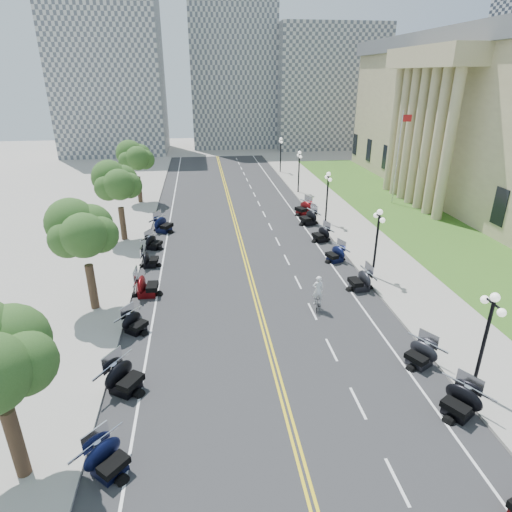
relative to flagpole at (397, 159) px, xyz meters
name	(u,v)px	position (x,y,z in m)	size (l,w,h in m)	color
ground	(261,315)	(-18.00, -22.00, -5.00)	(160.00, 160.00, 0.00)	gray
road	(243,252)	(-18.00, -12.00, -5.00)	(16.00, 90.00, 0.01)	#333335
centerline_yellow_a	(242,252)	(-18.12, -12.00, -4.99)	(0.12, 90.00, 0.00)	yellow
centerline_yellow_b	(245,252)	(-17.88, -12.00, -4.99)	(0.12, 90.00, 0.00)	yellow
edge_line_north	(320,248)	(-11.60, -12.00, -4.99)	(0.12, 90.00, 0.00)	white
edge_line_south	(164,256)	(-24.40, -12.00, -4.99)	(0.12, 90.00, 0.00)	white
lane_dash_3	(397,482)	(-14.80, -34.00, -4.99)	(0.12, 2.00, 0.00)	white
lane_dash_4	(358,403)	(-14.80, -30.00, -4.99)	(0.12, 2.00, 0.00)	white
lane_dash_5	(331,350)	(-14.80, -26.00, -4.99)	(0.12, 2.00, 0.00)	white
lane_dash_6	(312,311)	(-14.80, -22.00, -4.99)	(0.12, 2.00, 0.00)	white
lane_dash_7	(298,282)	(-14.80, -18.00, -4.99)	(0.12, 2.00, 0.00)	white
lane_dash_8	(287,260)	(-14.80, -14.00, -4.99)	(0.12, 2.00, 0.00)	white
lane_dash_9	(278,241)	(-14.80, -10.00, -4.99)	(0.12, 2.00, 0.00)	white
lane_dash_10	(270,227)	(-14.80, -6.00, -4.99)	(0.12, 2.00, 0.00)	white
lane_dash_11	(264,214)	(-14.80, -2.00, -4.99)	(0.12, 2.00, 0.00)	white
lane_dash_12	(259,204)	(-14.80, 2.00, -4.99)	(0.12, 2.00, 0.00)	white
lane_dash_13	(254,194)	(-14.80, 6.00, -4.99)	(0.12, 2.00, 0.00)	white
lane_dash_14	(250,187)	(-14.80, 10.00, -4.99)	(0.12, 2.00, 0.00)	white
lane_dash_15	(247,180)	(-14.80, 14.00, -4.99)	(0.12, 2.00, 0.00)	white
lane_dash_16	(244,174)	(-14.80, 18.00, -4.99)	(0.12, 2.00, 0.00)	white
lane_dash_17	(241,168)	(-14.80, 22.00, -4.99)	(0.12, 2.00, 0.00)	white
lane_dash_18	(239,163)	(-14.80, 26.00, -4.99)	(0.12, 2.00, 0.00)	white
lane_dash_19	(237,159)	(-14.80, 30.00, -4.99)	(0.12, 2.00, 0.00)	white
sidewalk_north	(367,245)	(-7.50, -12.00, -4.92)	(5.00, 90.00, 0.15)	#9E9991
sidewalk_south	(111,258)	(-28.50, -12.00, -4.92)	(5.00, 90.00, 0.15)	#9E9991
lawn	(403,214)	(-0.50, -4.00, -4.95)	(9.00, 60.00, 0.10)	#356023
distant_block_a	(110,77)	(-36.00, 40.00, 8.00)	(18.00, 14.00, 26.00)	gray
distant_block_b	(232,66)	(-14.00, 46.00, 10.00)	(16.00, 12.00, 30.00)	gray
distant_block_c	(326,88)	(4.00, 43.00, 6.00)	(20.00, 14.00, 22.00)	gray
street_lamp_1	(483,344)	(-9.40, -30.00, -2.40)	(0.50, 1.20, 4.90)	black
street_lamp_2	(376,244)	(-9.40, -18.00, -2.40)	(0.50, 1.20, 4.90)	black
street_lamp_3	(327,198)	(-9.40, -6.00, -2.40)	(0.50, 1.20, 4.90)	black
street_lamp_4	(299,172)	(-9.40, 6.00, -2.40)	(0.50, 1.20, 4.90)	black
street_lamp_5	(281,155)	(-9.40, 18.00, -2.40)	(0.50, 1.20, 4.90)	black
flagpole	(397,159)	(0.00, 0.00, 0.00)	(1.10, 0.20, 10.00)	silver
tree_2	(84,237)	(-28.00, -20.00, -0.25)	(4.80, 4.80, 9.20)	#235619
tree_3	(118,187)	(-28.00, -8.00, -0.25)	(4.80, 4.80, 9.20)	#235619
tree_4	(136,161)	(-28.00, 4.00, -0.25)	(4.80, 4.80, 9.20)	#235619
motorcycle_n_3	(460,401)	(-10.83, -31.19, -4.29)	(2.04, 2.04, 1.43)	black
motorcycle_n_4	(420,353)	(-10.85, -27.77, -4.33)	(1.91, 1.91, 1.34)	black
motorcycle_n_6	(360,279)	(-10.93, -19.54, -4.27)	(2.09, 2.09, 1.46)	black
motorcycle_n_7	(335,253)	(-11.16, -14.75, -4.33)	(1.92, 1.92, 1.35)	black
motorcycle_n_8	(321,234)	(-11.07, -10.35, -4.31)	(1.97, 1.97, 1.38)	black
motorcycle_n_9	(308,217)	(-11.06, -5.80, -4.24)	(2.17, 2.17, 1.52)	black
motorcycle_n_10	(303,207)	(-10.80, -2.63, -4.23)	(2.20, 2.20, 1.54)	#590A0C
motorcycle_s_3	(108,458)	(-25.00, -32.24, -4.31)	(1.97, 1.97, 1.38)	black
motorcycle_s_4	(124,377)	(-25.06, -27.80, -4.24)	(2.17, 2.17, 1.52)	black
motorcycle_s_5	(135,322)	(-25.22, -22.88, -4.38)	(1.78, 1.78, 1.25)	black
motorcycle_s_6	(147,285)	(-25.01, -18.54, -4.23)	(2.21, 2.21, 1.55)	#590A0C
motorcycle_s_7	(150,258)	(-25.26, -13.87, -4.35)	(1.87, 1.87, 1.31)	black
motorcycle_s_8	(154,242)	(-25.29, -10.28, -4.37)	(1.80, 1.80, 1.26)	black
motorcycle_s_9	(163,224)	(-24.76, -6.13, -4.23)	(2.21, 2.21, 1.55)	black
bicycle	(317,302)	(-14.46, -21.74, -4.53)	(0.45, 1.58, 0.95)	#A51414
cyclist_rider	(318,281)	(-14.46, -21.74, -3.10)	(0.69, 0.45, 1.90)	white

